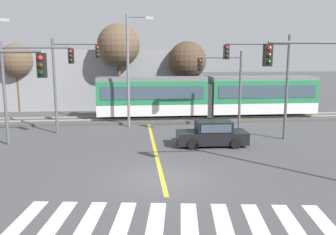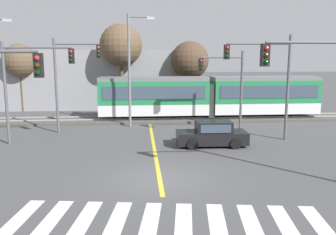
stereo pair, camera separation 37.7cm
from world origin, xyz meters
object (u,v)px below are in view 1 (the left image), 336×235
object	(u,v)px
sedan_crossing	(212,134)
bare_tree_east	(187,61)
traffic_light_mid_right	(267,72)
light_rail_tram	(208,95)
traffic_light_near_right	(320,85)
bare_tree_far_west	(16,61)
traffic_light_far_right	(226,79)
traffic_light_mid_left	(28,76)
bare_tree_west	(118,46)
street_lamp_centre	(130,64)
traffic_light_far_left	(69,72)

from	to	relation	value
sedan_crossing	bare_tree_east	world-z (taller)	bare_tree_east
traffic_light_mid_right	light_rail_tram	bearing A→B (deg)	104.65
traffic_light_mid_right	bare_tree_east	bearing A→B (deg)	103.37
traffic_light_near_right	bare_tree_far_west	xyz separation A→B (m)	(-18.59, 21.37, 0.65)
traffic_light_far_right	traffic_light_mid_left	bearing A→B (deg)	-166.72
traffic_light_mid_right	bare_tree_far_west	world-z (taller)	traffic_light_mid_right
traffic_light_mid_right	traffic_light_near_right	bearing A→B (deg)	-95.29
traffic_light_mid_left	sedan_crossing	bearing A→B (deg)	-7.63
bare_tree_far_west	bare_tree_west	bearing A→B (deg)	-6.15
bare_tree_east	traffic_light_far_right	bearing A→B (deg)	-82.09
street_lamp_centre	traffic_light_mid_right	bearing A→B (deg)	-31.09
traffic_light_mid_left	bare_tree_west	distance (m)	13.38
traffic_light_far_right	bare_tree_far_west	world-z (taller)	bare_tree_far_west
light_rail_tram	traffic_light_mid_right	bearing A→B (deg)	-75.35
traffic_light_mid_right	street_lamp_centre	distance (m)	9.99
traffic_light_far_left	traffic_light_near_right	bearing A→B (deg)	-42.84
street_lamp_centre	bare_tree_east	xyz separation A→B (m)	(5.50, 7.68, 0.15)
traffic_light_mid_left	traffic_light_far_right	world-z (taller)	traffic_light_mid_left
bare_tree_east	sedan_crossing	bearing A→B (deg)	-92.58
traffic_light_mid_left	traffic_light_near_right	xyz separation A→B (m)	(13.91, -8.09, 0.04)
street_lamp_centre	bare_tree_far_west	size ratio (longest dim) A/B	1.29
sedan_crossing	bare_tree_east	xyz separation A→B (m)	(0.63, 13.97, 4.19)
traffic_light_mid_left	traffic_light_far_left	xyz separation A→B (m)	(1.91, 3.03, 0.12)
traffic_light_mid_right	bare_tree_west	world-z (taller)	bare_tree_west
sedan_crossing	traffic_light_near_right	size ratio (longest dim) A/B	0.66
traffic_light_far_left	bare_tree_east	size ratio (longest dim) A/B	0.97
bare_tree_far_west	bare_tree_east	world-z (taller)	bare_tree_east
traffic_light_near_right	bare_tree_east	world-z (taller)	bare_tree_east
bare_tree_west	bare_tree_east	world-z (taller)	bare_tree_west
traffic_light_mid_left	bare_tree_west	world-z (taller)	bare_tree_west
light_rail_tram	traffic_light_far_left	bearing A→B (deg)	-157.05
traffic_light_near_right	traffic_light_mid_right	bearing A→B (deg)	84.71
light_rail_tram	bare_tree_east	world-z (taller)	bare_tree_east
light_rail_tram	traffic_light_near_right	world-z (taller)	traffic_light_near_right
traffic_light_mid_left	traffic_light_far_left	distance (m)	3.59
traffic_light_mid_left	street_lamp_centre	world-z (taller)	street_lamp_centre
traffic_light_mid_left	bare_tree_far_west	size ratio (longest dim) A/B	0.96
traffic_light_mid_right	street_lamp_centre	world-z (taller)	street_lamp_centre
traffic_light_far_right	traffic_light_far_left	xyz separation A→B (m)	(-10.98, -0.01, 0.54)
bare_tree_east	bare_tree_far_west	bearing A→B (deg)	177.25
street_lamp_centre	bare_tree_west	xyz separation A→B (m)	(-1.11, 7.42, 1.55)
traffic_light_mid_left	traffic_light_far_left	size ratio (longest dim) A/B	0.95
sedan_crossing	traffic_light_far_left	xyz separation A→B (m)	(-9.03, 4.50, 3.58)
traffic_light_mid_left	bare_tree_west	size ratio (longest dim) A/B	0.75
bare_tree_far_west	traffic_light_far_left	bearing A→B (deg)	-57.23
traffic_light_mid_right	street_lamp_centre	size ratio (longest dim) A/B	0.80
traffic_light_far_left	bare_tree_far_west	world-z (taller)	traffic_light_far_left
light_rail_tram	traffic_light_far_right	world-z (taller)	traffic_light_far_right
street_lamp_centre	traffic_light_near_right	bearing A→B (deg)	-58.78
traffic_light_mid_left	traffic_light_far_right	bearing A→B (deg)	13.28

